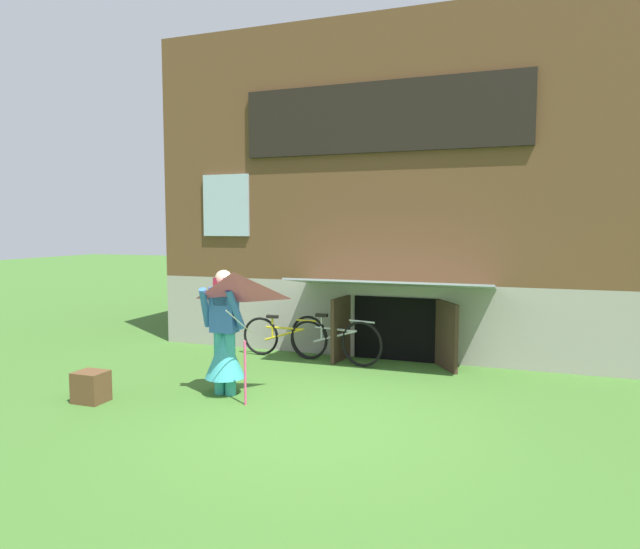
# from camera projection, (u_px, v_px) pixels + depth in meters

# --- Properties ---
(ground_plane) EXTENTS (60.00, 60.00, 0.00)m
(ground_plane) POSITION_uv_depth(u_px,v_px,m) (319.00, 417.00, 6.39)
(ground_plane) COLOR #3D6B28
(log_house) EXTENTS (8.27, 5.71, 5.64)m
(log_house) POSITION_uv_depth(u_px,v_px,m) (406.00, 196.00, 11.13)
(log_house) COLOR #9E998E
(log_house) RESTS_ON ground_plane
(person) EXTENTS (0.61, 0.53, 1.65)m
(person) POSITION_uv_depth(u_px,v_px,m) (224.00, 342.00, 7.19)
(person) COLOR teal
(person) RESTS_ON ground_plane
(kite) EXTENTS (1.06, 1.14, 1.51)m
(kite) POSITION_uv_depth(u_px,v_px,m) (234.00, 307.00, 6.45)
(kite) COLOR #E54C7F
(kite) RESTS_ON ground_plane
(bicycle_silver) EXTENTS (1.69, 0.42, 0.78)m
(bicycle_silver) POSITION_uv_depth(u_px,v_px,m) (334.00, 340.00, 8.91)
(bicycle_silver) COLOR black
(bicycle_silver) RESTS_ON ground_plane
(bicycle_yellow) EXTENTS (1.54, 0.08, 0.71)m
(bicycle_yellow) POSITION_uv_depth(u_px,v_px,m) (284.00, 337.00, 9.29)
(bicycle_yellow) COLOR black
(bicycle_yellow) RESTS_ON ground_plane
(wooden_crate) EXTENTS (0.38, 0.32, 0.39)m
(wooden_crate) POSITION_uv_depth(u_px,v_px,m) (91.00, 387.00, 6.92)
(wooden_crate) COLOR brown
(wooden_crate) RESTS_ON ground_plane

